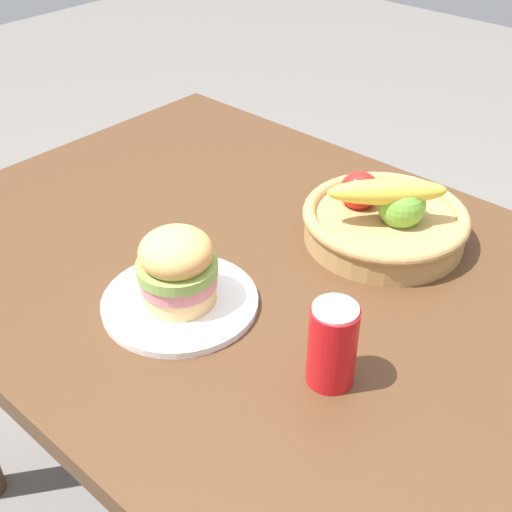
% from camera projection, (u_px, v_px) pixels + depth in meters
% --- Properties ---
extents(dining_table, '(1.40, 0.90, 0.75)m').
position_uv_depth(dining_table, '(291.00, 329.00, 1.16)').
color(dining_table, '#4C301C').
rests_on(dining_table, ground_plane).
extents(plate, '(0.24, 0.24, 0.01)m').
position_uv_depth(plate, '(180.00, 302.00, 1.05)').
color(plate, white).
rests_on(plate, dining_table).
extents(sandwich, '(0.12, 0.12, 0.12)m').
position_uv_depth(sandwich, '(177.00, 267.00, 1.01)').
color(sandwich, '#E5BC75').
rests_on(sandwich, plate).
extents(soda_can, '(0.07, 0.07, 0.13)m').
position_uv_depth(soda_can, '(332.00, 345.00, 0.88)').
color(soda_can, red).
rests_on(soda_can, dining_table).
extents(fruit_basket, '(0.29, 0.29, 0.13)m').
position_uv_depth(fruit_basket, '(385.00, 219.00, 1.17)').
color(fruit_basket, tan).
rests_on(fruit_basket, dining_table).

